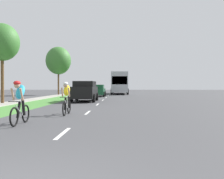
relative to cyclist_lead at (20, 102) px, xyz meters
name	(u,v)px	position (x,y,z in m)	size (l,w,h in m)	color
ground_plane	(102,101)	(1.93, 14.02, -0.81)	(120.00, 120.00, 0.00)	#424244
grass_verge	(50,101)	(-2.93, 14.02, -0.81)	(2.70, 70.00, 0.01)	#478438
sidewalk_concrete	(26,101)	(-5.12, 14.02, -0.81)	(1.69, 70.00, 0.10)	#9E998E
lane_markings_center	(105,99)	(1.93, 18.02, -0.81)	(0.12, 52.20, 0.01)	white
cyclist_lead	(20,102)	(0.00, 0.00, 0.00)	(0.42, 1.72, 1.58)	black
cyclist_trailing	(67,98)	(1.04, 3.05, 0.00)	(0.42, 1.72, 1.58)	black
suv_black	(85,91)	(0.46, 13.18, 0.14)	(2.15, 4.70, 1.79)	black
sedan_dark_green	(98,91)	(0.69, 23.07, -0.04)	(1.98, 4.30, 1.52)	#194C2D
bus_silver	(120,82)	(3.51, 33.38, 1.17)	(2.78, 11.60, 3.48)	#A5A8AD
street_tree_near	(2,42)	(-5.55, 10.23, 3.94)	(2.63, 2.63, 6.23)	brown
street_tree_far	(58,61)	(-5.54, 27.71, 4.27)	(3.69, 3.69, 7.12)	brown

